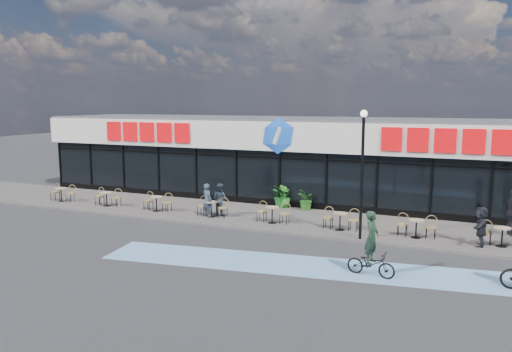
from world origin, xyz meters
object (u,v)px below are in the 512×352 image
at_px(patron_right, 220,199).
at_px(cyclist_a, 371,254).
at_px(lamp_post, 362,163).
at_px(potted_plant_right, 307,200).
at_px(pedestrian_a, 481,226).
at_px(bistro_set_0, 62,193).
at_px(patron_left, 207,200).
at_px(potted_plant_left, 284,196).
at_px(potted_plant_mid, 282,196).

height_order(patron_right, cyclist_a, cyclist_a).
relative_size(lamp_post, potted_plant_right, 4.83).
bearing_deg(pedestrian_a, bistro_set_0, -85.86).
relative_size(bistro_set_0, potted_plant_right, 1.46).
bearing_deg(bistro_set_0, pedestrian_a, -0.94).
xyz_separation_m(lamp_post, bistro_set_0, (-16.61, 1.14, -2.58)).
xyz_separation_m(pedestrian_a, cyclist_a, (-3.25, -4.69, -0.13)).
distance_m(potted_plant_right, patron_left, 5.10).
height_order(lamp_post, patron_left, lamp_post).
bearing_deg(potted_plant_left, pedestrian_a, -21.51).
distance_m(potted_plant_left, potted_plant_mid, 0.13).
bearing_deg(pedestrian_a, patron_right, -88.34).
xyz_separation_m(potted_plant_right, patron_left, (-3.88, -3.29, 0.27)).
relative_size(potted_plant_right, cyclist_a, 0.50).
bearing_deg(potted_plant_right, potted_plant_mid, 175.50).
relative_size(patron_left, patron_right, 1.02).
distance_m(potted_plant_mid, patron_right, 3.59).
xyz_separation_m(potted_plant_mid, potted_plant_right, (1.39, -0.11, -0.06)).
distance_m(lamp_post, potted_plant_right, 6.13).
bearing_deg(cyclist_a, patron_left, 150.41).
bearing_deg(pedestrian_a, lamp_post, -74.65).
xyz_separation_m(lamp_post, patron_right, (-7.06, 1.48, -2.25)).
bearing_deg(patron_left, potted_plant_mid, -104.02).
bearing_deg(patron_right, potted_plant_left, -113.73).
relative_size(potted_plant_mid, patron_left, 0.74).
bearing_deg(potted_plant_mid, lamp_post, -41.45).
relative_size(lamp_post, cyclist_a, 2.40).
bearing_deg(cyclist_a, potted_plant_left, 125.74).
bearing_deg(potted_plant_left, potted_plant_mid, -158.77).
xyz_separation_m(potted_plant_left, potted_plant_right, (1.27, -0.16, -0.05)).
relative_size(bistro_set_0, potted_plant_mid, 1.31).
height_order(potted_plant_left, cyclist_a, cyclist_a).
xyz_separation_m(lamp_post, potted_plant_left, (-4.86, 4.44, -2.46)).
distance_m(patron_left, cyclist_a, 9.91).
height_order(patron_left, pedestrian_a, patron_left).
relative_size(potted_plant_right, pedestrian_a, 0.69).
distance_m(lamp_post, potted_plant_mid, 7.07).
distance_m(potted_plant_right, patron_right, 4.47).
distance_m(patron_right, pedestrian_a, 11.48).
bearing_deg(potted_plant_right, potted_plant_left, 173.01).
bearing_deg(cyclist_a, patron_right, 146.75).
distance_m(lamp_post, patron_right, 7.56).
bearing_deg(patron_right, pedestrian_a, -170.47).
distance_m(patron_left, patron_right, 0.64).
distance_m(bistro_set_0, potted_plant_right, 13.40).
distance_m(potted_plant_mid, potted_plant_right, 1.39).
relative_size(bistro_set_0, patron_right, 0.99).
xyz_separation_m(potted_plant_mid, patron_right, (-2.09, -2.91, 0.19)).
bearing_deg(potted_plant_right, pedestrian_a, -23.61).
height_order(lamp_post, cyclist_a, lamp_post).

